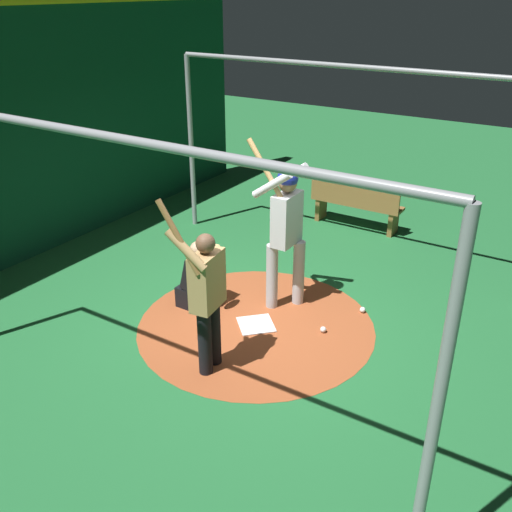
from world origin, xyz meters
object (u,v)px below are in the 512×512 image
at_px(visitor, 207,294).
at_px(baseball_0, 323,329).
at_px(bench, 356,203).
at_px(home_plate, 256,324).
at_px(catcher, 199,281).
at_px(baseball_1, 363,310).
at_px(batter, 286,224).

bearing_deg(visitor, baseball_0, 51.99).
bearing_deg(bench, visitor, -86.72).
height_order(visitor, baseball_0, visitor).
distance_m(home_plate, visitor, 1.34).
xyz_separation_m(catcher, baseball_1, (1.88, 0.96, -0.31)).
relative_size(visitor, baseball_0, 26.66).
bearing_deg(home_plate, batter, 87.04).
height_order(batter, baseball_1, batter).
xyz_separation_m(batter, baseball_1, (0.96, 0.35, -1.10)).
bearing_deg(batter, catcher, -146.24).
xyz_separation_m(baseball_0, baseball_1, (0.22, 0.68, 0.00)).
relative_size(home_plate, visitor, 0.21).
height_order(home_plate, bench, bench).
bearing_deg(bench, catcher, -100.22).
xyz_separation_m(home_plate, baseball_1, (1.00, 0.98, 0.03)).
xyz_separation_m(home_plate, batter, (0.03, 0.63, 1.13)).
distance_m(catcher, bench, 3.61).
bearing_deg(bench, batter, -84.65).
bearing_deg(baseball_1, baseball_0, -108.14).
distance_m(catcher, baseball_0, 1.71).
relative_size(home_plate, catcher, 0.46).
relative_size(bench, baseball_0, 21.34).
bearing_deg(home_plate, baseball_1, 44.56).
bearing_deg(catcher, baseball_0, 9.42).
bearing_deg(visitor, bench, 85.70).
bearing_deg(baseball_1, bench, 115.55).
height_order(batter, catcher, batter).
height_order(home_plate, visitor, visitor).
xyz_separation_m(batter, visitor, (-0.01, -1.62, -0.22)).
distance_m(bench, baseball_1, 2.90).
distance_m(home_plate, bench, 3.60).
xyz_separation_m(visitor, baseball_1, (0.98, 1.97, -0.88)).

